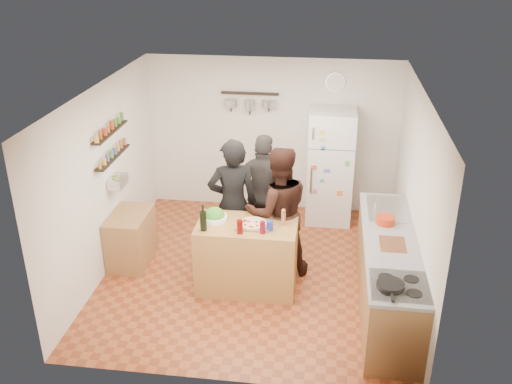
# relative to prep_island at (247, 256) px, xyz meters

# --- Properties ---
(room_shell) EXTENTS (4.20, 4.20, 4.20)m
(room_shell) POSITION_rel_prep_island_xyz_m (0.05, 0.74, 0.79)
(room_shell) COLOR brown
(room_shell) RESTS_ON ground
(prep_island) EXTENTS (1.25, 0.72, 0.91)m
(prep_island) POSITION_rel_prep_island_xyz_m (0.00, 0.00, 0.00)
(prep_island) COLOR #9F753A
(prep_island) RESTS_ON floor
(pizza_board) EXTENTS (0.42, 0.34, 0.02)m
(pizza_board) POSITION_rel_prep_island_xyz_m (0.08, -0.02, 0.47)
(pizza_board) COLOR brown
(pizza_board) RESTS_ON prep_island
(pizza) EXTENTS (0.34, 0.34, 0.02)m
(pizza) POSITION_rel_prep_island_xyz_m (0.08, -0.02, 0.48)
(pizza) COLOR #CDBD87
(pizza) RESTS_ON pizza_board
(salad_bowl) EXTENTS (0.32, 0.32, 0.06)m
(salad_bowl) POSITION_rel_prep_island_xyz_m (-0.42, 0.05, 0.49)
(salad_bowl) COLOR white
(salad_bowl) RESTS_ON prep_island
(wine_bottle) EXTENTS (0.08, 0.08, 0.25)m
(wine_bottle) POSITION_rel_prep_island_xyz_m (-0.50, -0.22, 0.58)
(wine_bottle) COLOR black
(wine_bottle) RESTS_ON prep_island
(wine_glass_near) EXTENTS (0.07, 0.07, 0.17)m
(wine_glass_near) POSITION_rel_prep_island_xyz_m (-0.05, -0.24, 0.54)
(wine_glass_near) COLOR #570707
(wine_glass_near) RESTS_ON prep_island
(wine_glass_far) EXTENTS (0.06, 0.06, 0.16)m
(wine_glass_far) POSITION_rel_prep_island_xyz_m (0.22, -0.20, 0.53)
(wine_glass_far) COLOR maroon
(wine_glass_far) RESTS_ON prep_island
(pepper_mill) EXTENTS (0.05, 0.05, 0.17)m
(pepper_mill) POSITION_rel_prep_island_xyz_m (0.45, 0.05, 0.54)
(pepper_mill) COLOR #93623D
(pepper_mill) RESTS_ON prep_island
(salt_canister) EXTENTS (0.08, 0.08, 0.12)m
(salt_canister) POSITION_rel_prep_island_xyz_m (0.30, -0.12, 0.52)
(salt_canister) COLOR navy
(salt_canister) RESTS_ON prep_island
(person_left) EXTENTS (0.76, 0.60, 1.83)m
(person_left) POSITION_rel_prep_island_xyz_m (-0.27, 0.55, 0.46)
(person_left) COLOR black
(person_left) RESTS_ON floor
(person_center) EXTENTS (1.03, 0.90, 1.79)m
(person_center) POSITION_rel_prep_island_xyz_m (0.35, 0.42, 0.44)
(person_center) COLOR black
(person_center) RESTS_ON floor
(person_back) EXTENTS (1.07, 0.57, 1.74)m
(person_back) POSITION_rel_prep_island_xyz_m (0.10, 1.01, 0.41)
(person_back) COLOR #2E2B29
(person_back) RESTS_ON floor
(counter_run) EXTENTS (0.63, 2.63, 0.90)m
(counter_run) POSITION_rel_prep_island_xyz_m (1.75, -0.20, -0.01)
(counter_run) COLOR #9E7042
(counter_run) RESTS_ON floor
(stove_top) EXTENTS (0.60, 0.62, 0.02)m
(stove_top) POSITION_rel_prep_island_xyz_m (1.75, -1.15, 0.46)
(stove_top) COLOR white
(stove_top) RESTS_ON counter_run
(skillet) EXTENTS (0.28, 0.28, 0.05)m
(skillet) POSITION_rel_prep_island_xyz_m (1.65, -1.20, 0.49)
(skillet) COLOR black
(skillet) RESTS_ON stove_top
(sink) EXTENTS (0.50, 0.80, 0.03)m
(sink) POSITION_rel_prep_island_xyz_m (1.75, 0.65, 0.46)
(sink) COLOR silver
(sink) RESTS_ON counter_run
(cutting_board) EXTENTS (0.30, 0.40, 0.02)m
(cutting_board) POSITION_rel_prep_island_xyz_m (1.75, -0.29, 0.46)
(cutting_board) COLOR brown
(cutting_board) RESTS_ON counter_run
(red_bowl) EXTENTS (0.24, 0.24, 0.10)m
(red_bowl) POSITION_rel_prep_island_xyz_m (1.70, 0.23, 0.51)
(red_bowl) COLOR #B83015
(red_bowl) RESTS_ON counter_run
(fridge) EXTENTS (0.70, 0.68, 1.80)m
(fridge) POSITION_rel_prep_island_xyz_m (1.00, 2.10, 0.45)
(fridge) COLOR white
(fridge) RESTS_ON floor
(wall_clock) EXTENTS (0.30, 0.03, 0.30)m
(wall_clock) POSITION_rel_prep_island_xyz_m (1.00, 2.43, 1.69)
(wall_clock) COLOR silver
(wall_clock) RESTS_ON back_wall
(spice_shelf_lower) EXTENTS (0.12, 1.00, 0.02)m
(spice_shelf_lower) POSITION_rel_prep_island_xyz_m (-1.88, 0.55, 1.04)
(spice_shelf_lower) COLOR black
(spice_shelf_lower) RESTS_ON left_wall
(spice_shelf_upper) EXTENTS (0.12, 1.00, 0.02)m
(spice_shelf_upper) POSITION_rel_prep_island_xyz_m (-1.88, 0.55, 1.40)
(spice_shelf_upper) COLOR black
(spice_shelf_upper) RESTS_ON left_wall
(produce_basket) EXTENTS (0.18, 0.35, 0.14)m
(produce_basket) POSITION_rel_prep_island_xyz_m (-1.85, 0.55, 0.69)
(produce_basket) COLOR silver
(produce_basket) RESTS_ON left_wall
(side_table) EXTENTS (0.50, 0.80, 0.73)m
(side_table) POSITION_rel_prep_island_xyz_m (-1.69, 0.41, -0.09)
(side_table) COLOR olive
(side_table) RESTS_ON floor
(pot_rack) EXTENTS (0.90, 0.04, 0.04)m
(pot_rack) POSITION_rel_prep_island_xyz_m (-0.30, 2.35, 1.49)
(pot_rack) COLOR black
(pot_rack) RESTS_ON back_wall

